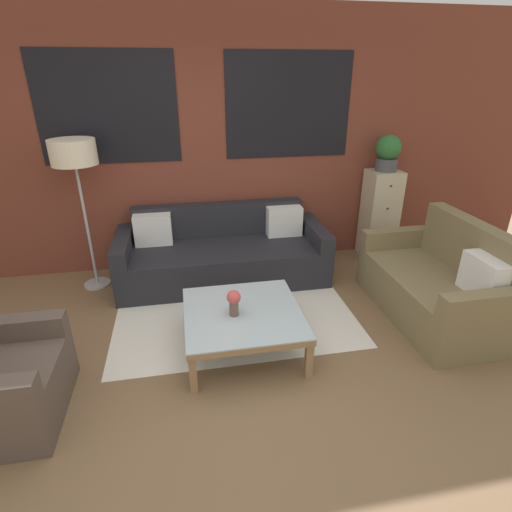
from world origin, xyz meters
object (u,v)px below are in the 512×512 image
object	(u,v)px
drawer_cabinet	(379,215)
potted_plant	(388,152)
coffee_table	(243,317)
flower_vase	(234,301)
settee_vintage	(437,286)
couch_dark	(223,255)
floor_lamp	(74,159)

from	to	relation	value
drawer_cabinet	potted_plant	xyz separation A→B (m)	(-0.00, 0.00, 0.76)
coffee_table	flower_vase	world-z (taller)	flower_vase
potted_plant	settee_vintage	bearing A→B (deg)	-93.05
settee_vintage	coffee_table	size ratio (longest dim) A/B	1.60
couch_dark	coffee_table	xyz separation A→B (m)	(0.02, -1.33, 0.04)
coffee_table	flower_vase	bearing A→B (deg)	-153.34
settee_vintage	potted_plant	bearing A→B (deg)	86.95
floor_lamp	couch_dark	bearing A→B (deg)	-3.11
floor_lamp	potted_plant	bearing A→B (deg)	2.77
couch_dark	floor_lamp	xyz separation A→B (m)	(-1.39, 0.08, 1.10)
coffee_table	flower_vase	distance (m)	0.20
settee_vintage	potted_plant	world-z (taller)	potted_plant
floor_lamp	drawer_cabinet	size ratio (longest dim) A/B	1.44
potted_plant	couch_dark	bearing A→B (deg)	-173.11
drawer_cabinet	flower_vase	xyz separation A→B (m)	(-2.03, -1.61, -0.05)
settee_vintage	drawer_cabinet	world-z (taller)	drawer_cabinet
settee_vintage	flower_vase	bearing A→B (deg)	-173.78
coffee_table	drawer_cabinet	bearing A→B (deg)	38.72
potted_plant	coffee_table	bearing A→B (deg)	-141.28
couch_dark	settee_vintage	xyz separation A→B (m)	(1.90, -1.15, 0.03)
coffee_table	potted_plant	bearing A→B (deg)	38.72
couch_dark	potted_plant	size ratio (longest dim) A/B	5.51
potted_plant	flower_vase	distance (m)	2.71
settee_vintage	coffee_table	bearing A→B (deg)	-174.68
coffee_table	drawer_cabinet	xyz separation A→B (m)	(1.95, 1.57, 0.23)
floor_lamp	potted_plant	size ratio (longest dim) A/B	3.81
coffee_table	floor_lamp	xyz separation A→B (m)	(-1.41, 1.40, 1.07)
floor_lamp	drawer_cabinet	bearing A→B (deg)	2.77
flower_vase	floor_lamp	bearing A→B (deg)	132.68
couch_dark	flower_vase	bearing A→B (deg)	-92.51
floor_lamp	flower_vase	size ratio (longest dim) A/B	7.08
coffee_table	drawer_cabinet	world-z (taller)	drawer_cabinet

